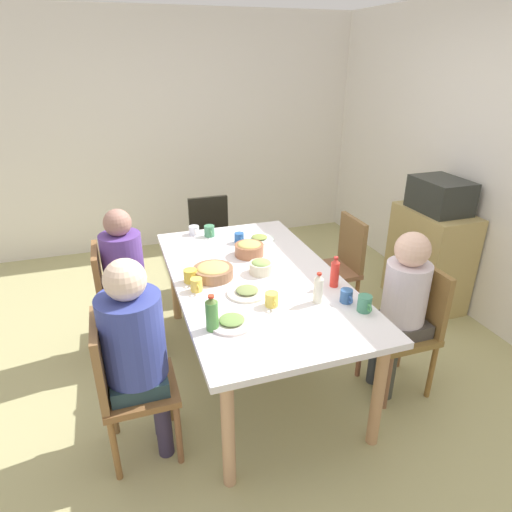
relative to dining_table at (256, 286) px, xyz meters
name	(u,v)px	position (x,y,z in m)	size (l,w,h in m)	color
ground_plane	(256,367)	(0.00, 0.00, -0.69)	(6.30, 6.30, 0.00)	tan
wall_left	(182,134)	(-2.69, 0.00, 0.61)	(0.12, 4.32, 2.60)	white
dining_table	(256,286)	(0.00, 0.00, 0.00)	(1.95, 1.09, 0.77)	white
chair_0	(340,262)	(-0.49, 0.92, -0.18)	(0.40, 0.40, 0.90)	#8D5D3F
chair_1	(411,322)	(0.49, 0.92, -0.18)	(0.40, 0.40, 0.90)	olive
person_1	(403,300)	(0.49, 0.83, 0.01)	(0.30, 0.30, 1.16)	#404339
chair_2	(116,296)	(-0.49, -0.92, -0.18)	(0.40, 0.40, 0.90)	#93582E
person_2	(126,271)	(-0.49, -0.83, 0.01)	(0.30, 0.30, 1.17)	#3C3A48
chair_3	(212,239)	(-1.36, 0.00, -0.18)	(0.40, 0.40, 0.90)	black
chair_4	(124,381)	(0.49, -0.92, -0.18)	(0.40, 0.40, 0.90)	brown
person_4	(135,343)	(0.49, -0.83, 0.05)	(0.33, 0.33, 1.23)	#2F3252
plate_0	(232,322)	(0.51, -0.31, 0.09)	(0.26, 0.26, 0.04)	silver
plate_1	(259,239)	(-0.59, 0.23, 0.09)	(0.23, 0.23, 0.04)	white
plate_2	(247,292)	(0.21, -0.13, 0.09)	(0.25, 0.25, 0.04)	silver
bowl_0	(213,271)	(-0.08, -0.28, 0.12)	(0.27, 0.27, 0.09)	#906546
bowl_1	(249,249)	(-0.34, 0.06, 0.13)	(0.22, 0.22, 0.11)	#9B6242
bowl_2	(261,267)	(-0.04, 0.05, 0.12)	(0.16, 0.16, 0.10)	beige
cup_0	(209,231)	(-0.81, -0.13, 0.12)	(0.12, 0.08, 0.09)	#458760
cup_1	(272,299)	(0.39, -0.03, 0.12)	(0.12, 0.08, 0.08)	#E4C94F
cup_2	(365,304)	(0.62, 0.46, 0.12)	(0.12, 0.08, 0.10)	#438969
cup_3	(239,238)	(-0.60, 0.06, 0.11)	(0.11, 0.08, 0.08)	#2A5BA1
cup_4	(347,296)	(0.50, 0.41, 0.12)	(0.11, 0.07, 0.08)	#335B96
cup_5	(194,230)	(-0.89, -0.25, 0.11)	(0.12, 0.08, 0.07)	white
cup_6	(190,276)	(-0.06, -0.43, 0.12)	(0.12, 0.09, 0.09)	yellow
cup_7	(196,285)	(0.07, -0.42, 0.12)	(0.11, 0.08, 0.08)	#EDC84E
bottle_0	(335,273)	(0.29, 0.43, 0.17)	(0.06, 0.06, 0.21)	red
bottle_1	(212,314)	(0.52, -0.42, 0.17)	(0.07, 0.07, 0.21)	#45853B
bottle_2	(318,289)	(0.44, 0.24, 0.17)	(0.06, 0.06, 0.20)	silver
side_cabinet	(429,258)	(-0.43, 1.80, -0.24)	(0.70, 0.44, 0.90)	tan
microwave	(440,195)	(-0.43, 1.80, 0.35)	(0.48, 0.36, 0.28)	#292C27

